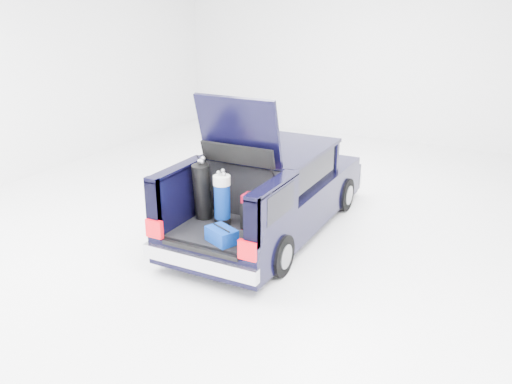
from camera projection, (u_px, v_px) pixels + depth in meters
The scene contains 6 objects.
ground at pixel (269, 230), 9.27m from camera, with size 14.00×14.00×0.00m, color white.
car at pixel (273, 191), 9.13m from camera, with size 1.87×4.65×2.47m.
red_suitcase at pixel (254, 213), 7.73m from camera, with size 0.34×0.22×0.55m.
black_golf_bag at pixel (202, 191), 8.07m from camera, with size 0.27×0.33×0.95m.
blue_golf_bag at pixel (222, 199), 7.89m from camera, with size 0.30×0.30×0.84m.
blue_duffel at pixel (222, 235), 7.38m from camera, with size 0.51×0.43×0.23m.
Camera 1 is at (3.71, -7.63, 3.80)m, focal length 38.00 mm.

